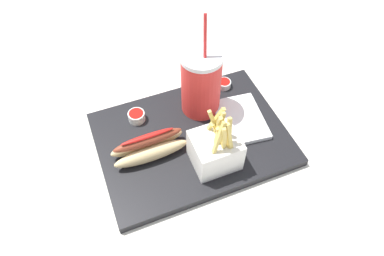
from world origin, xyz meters
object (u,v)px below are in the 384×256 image
(ketchup_cup_2, at_px, (137,116))
(napkin_stack, at_px, (239,118))
(fries_basket, at_px, (215,149))
(ketchup_cup_1, at_px, (224,84))
(soda_cup, at_px, (201,83))
(hot_dog_1, at_px, (149,146))

(ketchup_cup_2, distance_m, napkin_stack, 0.24)
(fries_basket, height_order, ketchup_cup_1, fries_basket)
(napkin_stack, bearing_deg, fries_basket, -140.66)
(soda_cup, height_order, napkin_stack, soda_cup)
(hot_dog_1, relative_size, ketchup_cup_2, 4.18)
(soda_cup, bearing_deg, fries_basket, -101.52)
(hot_dog_1, bearing_deg, fries_basket, -29.47)
(soda_cup, bearing_deg, napkin_stack, -45.71)
(soda_cup, height_order, hot_dog_1, soda_cup)
(soda_cup, relative_size, ketchup_cup_2, 6.44)
(fries_basket, height_order, napkin_stack, fries_basket)
(soda_cup, xyz_separation_m, napkin_stack, (0.07, -0.07, -0.08))
(hot_dog_1, bearing_deg, ketchup_cup_1, 28.17)
(hot_dog_1, height_order, napkin_stack, hot_dog_1)
(fries_basket, distance_m, ketchup_cup_1, 0.23)
(ketchup_cup_1, bearing_deg, napkin_stack, -96.22)
(hot_dog_1, height_order, ketchup_cup_2, hot_dog_1)
(napkin_stack, bearing_deg, soda_cup, 134.29)
(ketchup_cup_1, height_order, napkin_stack, ketchup_cup_1)
(fries_basket, relative_size, hot_dog_1, 0.93)
(soda_cup, relative_size, fries_basket, 1.66)
(soda_cup, bearing_deg, hot_dog_1, -151.31)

